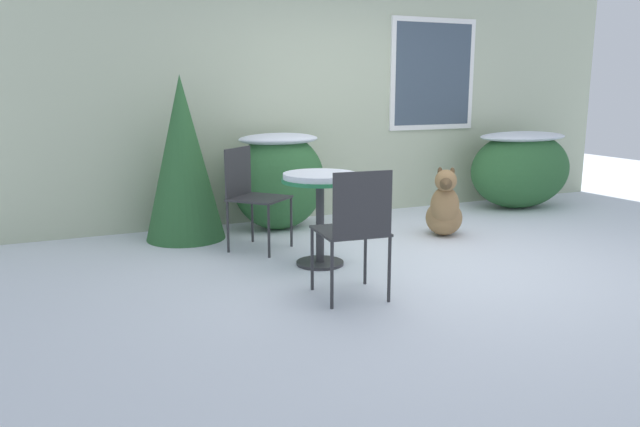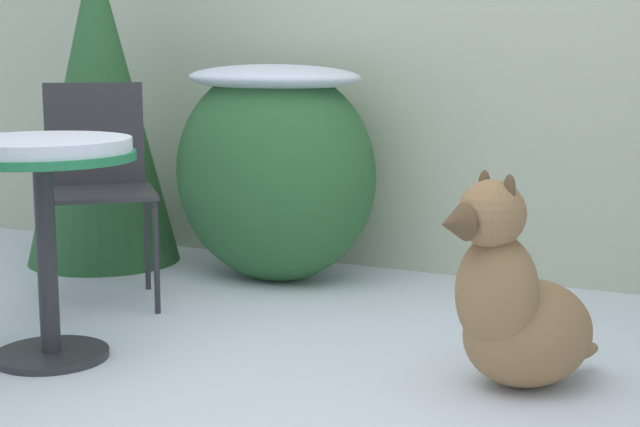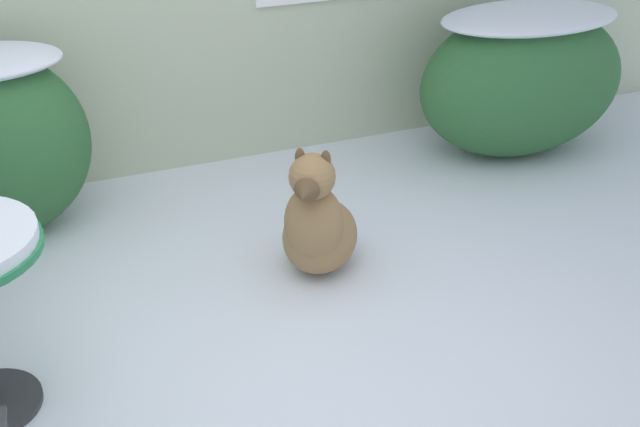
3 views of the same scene
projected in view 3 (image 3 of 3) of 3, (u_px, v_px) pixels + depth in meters
The scene contains 3 objects.
ground_plane at pixel (241, 399), 3.19m from camera, with size 16.00×16.00×0.00m, color silver.
shrub_middle at pixel (523, 77), 5.01m from camera, with size 1.38×0.81×0.94m.
dog at pixel (317, 226), 3.87m from camera, with size 0.56×0.62×0.71m.
Camera 3 is at (-0.61, -2.37, 2.21)m, focal length 45.00 mm.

